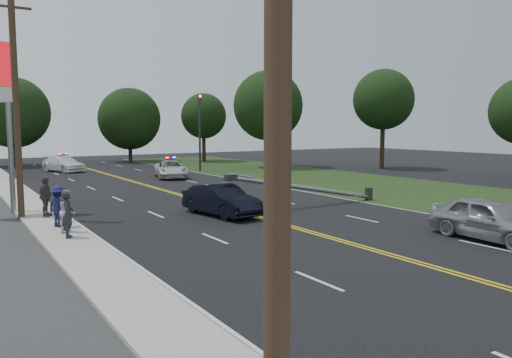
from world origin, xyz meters
TOP-DOWN VIEW (x-y plane):
  - ground at (0.00, 0.00)m, footprint 120.00×120.00m
  - sidewalk at (-8.40, 10.00)m, footprint 1.80×70.00m
  - grass_verge at (13.50, 10.00)m, footprint 12.00×80.00m
  - centerline_yellow at (0.00, 10.00)m, footprint 0.36×80.00m
  - traffic_signal at (8.30, 30.00)m, footprint 0.28×0.41m
  - fallen_streetlight at (4.19, 8.00)m, footprint 9.36×0.44m
  - utility_pole_near at (-9.20, -8.00)m, footprint 1.60×0.28m
  - utility_pole_mid at (-9.20, 12.00)m, footprint 1.60×0.28m
  - tree_6 at (-5.59, 45.37)m, footprint 7.33×7.33m
  - tree_7 at (6.75, 45.59)m, footprint 7.23×7.23m
  - tree_8 at (14.34, 41.41)m, footprint 5.34×5.34m
  - tree_9 at (15.88, 29.94)m, footprint 6.99×6.99m
  - tree_13 at (24.53, 22.71)m, footprint 5.87×5.87m
  - crashed_sedan at (-1.20, 8.16)m, footprint 2.15×4.62m
  - waiting_sedan at (4.65, -1.58)m, footprint 2.07×4.65m
  - emergency_a at (3.50, 25.46)m, footprint 3.52×5.41m
  - emergency_b at (-2.67, 35.92)m, footprint 3.59×5.34m
  - bystander_a at (-8.33, 6.51)m, footprint 0.57×0.72m
  - bystander_b at (-8.11, 7.61)m, footprint 0.88×0.96m
  - bystander_c at (-8.23, 8.77)m, footprint 1.02×1.23m
  - bystander_d at (-8.24, 11.55)m, footprint 0.94×1.12m

SIDE VIEW (x-z plane):
  - ground at x=0.00m, z-range 0.00..0.00m
  - grass_verge at x=13.50m, z-range 0.00..0.01m
  - centerline_yellow at x=0.00m, z-range 0.01..0.01m
  - sidewalk at x=-8.40m, z-range 0.00..0.12m
  - emergency_a at x=3.50m, z-range 0.00..1.38m
  - emergency_b at x=-2.67m, z-range 0.00..1.44m
  - crashed_sedan at x=-1.20m, z-range 0.00..1.46m
  - waiting_sedan at x=4.65m, z-range 0.00..1.55m
  - fallen_streetlight at x=4.19m, z-range -0.04..1.88m
  - bystander_b at x=-8.11m, z-range 0.12..1.72m
  - bystander_c at x=-8.23m, z-range 0.12..1.77m
  - bystander_a at x=-8.33m, z-range 0.12..1.83m
  - bystander_d at x=-8.24m, z-range 0.12..1.92m
  - traffic_signal at x=8.30m, z-range 0.68..7.73m
  - tree_7 at x=6.75m, z-range 0.70..9.34m
  - utility_pole_near at x=-9.20m, z-range 0.08..10.08m
  - utility_pole_mid at x=-9.20m, z-range 0.08..10.08m
  - tree_8 at x=14.34m, z-range 1.34..9.38m
  - tree_6 at x=-5.59m, z-range 0.95..10.19m
  - tree_9 at x=15.88m, z-range 1.35..11.06m
  - tree_13 at x=24.53m, z-range 1.89..11.57m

